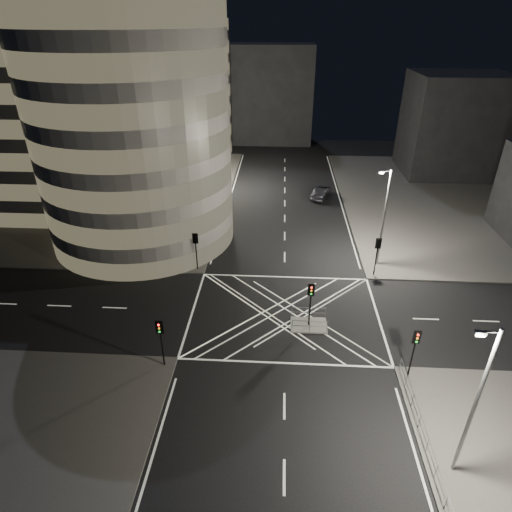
# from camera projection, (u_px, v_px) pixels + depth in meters

# --- Properties ---
(ground) EXTENTS (120.00, 120.00, 0.00)m
(ground) POSITION_uv_depth(u_px,v_px,m) (285.00, 314.00, 36.92)
(ground) COLOR black
(ground) RESTS_ON ground
(sidewalk_far_left) EXTENTS (42.00, 42.00, 0.15)m
(sidewalk_far_left) POSITION_uv_depth(u_px,v_px,m) (84.00, 193.00, 61.86)
(sidewalk_far_left) COLOR #4A4846
(sidewalk_far_left) RESTS_ON ground
(sidewalk_far_right) EXTENTS (42.00, 42.00, 0.15)m
(sidewalk_far_right) POSITION_uv_depth(u_px,v_px,m) (495.00, 202.00, 58.86)
(sidewalk_far_right) COLOR #4A4846
(sidewalk_far_right) RESTS_ON ground
(central_island) EXTENTS (3.00, 2.00, 0.15)m
(central_island) POSITION_uv_depth(u_px,v_px,m) (309.00, 325.00, 35.48)
(central_island) COLOR slate
(central_island) RESTS_ON ground
(office_tower_curved) EXTENTS (30.00, 29.00, 27.20)m
(office_tower_curved) POSITION_uv_depth(u_px,v_px,m) (104.00, 116.00, 48.07)
(office_tower_curved) COLOR gray
(office_tower_curved) RESTS_ON sidewalk_far_left
(office_block_rear) EXTENTS (24.00, 16.00, 22.00)m
(office_block_rear) POSITION_uv_depth(u_px,v_px,m) (151.00, 96.00, 69.10)
(office_block_rear) COLOR gray
(office_block_rear) RESTS_ON sidewalk_far_left
(building_right_far) EXTENTS (14.00, 12.00, 15.00)m
(building_right_far) POSITION_uv_depth(u_px,v_px,m) (453.00, 125.00, 66.60)
(building_right_far) COLOR black
(building_right_far) RESTS_ON sidewalk_far_right
(building_far_end) EXTENTS (18.00, 8.00, 18.00)m
(building_far_end) POSITION_uv_depth(u_px,v_px,m) (266.00, 95.00, 83.14)
(building_far_end) COLOR black
(building_far_end) RESTS_ON ground
(tree_a) EXTENTS (4.46, 4.46, 6.98)m
(tree_a) POSITION_uv_depth(u_px,v_px,m) (182.00, 220.00, 43.05)
(tree_a) COLOR black
(tree_a) RESTS_ON sidewalk_far_left
(tree_b) EXTENTS (4.86, 4.86, 7.13)m
(tree_b) POSITION_uv_depth(u_px,v_px,m) (193.00, 198.00, 48.31)
(tree_b) COLOR black
(tree_b) RESTS_ON sidewalk_far_left
(tree_c) EXTENTS (4.11, 4.11, 6.43)m
(tree_c) POSITION_uv_depth(u_px,v_px,m) (202.00, 182.00, 53.66)
(tree_c) COLOR black
(tree_c) RESTS_ON sidewalk_far_left
(tree_d) EXTENTS (5.06, 5.06, 7.85)m
(tree_d) POSITION_uv_depth(u_px,v_px,m) (209.00, 161.00, 58.45)
(tree_d) COLOR black
(tree_d) RESTS_ON sidewalk_far_left
(tree_e) EXTENTS (3.58, 3.58, 6.52)m
(tree_e) POSITION_uv_depth(u_px,v_px,m) (216.00, 153.00, 63.90)
(tree_e) COLOR black
(tree_e) RESTS_ON sidewalk_far_left
(traffic_signal_fl) EXTENTS (0.55, 0.22, 4.00)m
(traffic_signal_fl) POSITION_uv_depth(u_px,v_px,m) (196.00, 245.00, 41.86)
(traffic_signal_fl) COLOR black
(traffic_signal_fl) RESTS_ON sidewalk_far_left
(traffic_signal_nl) EXTENTS (0.55, 0.22, 4.00)m
(traffic_signal_nl) POSITION_uv_depth(u_px,v_px,m) (161.00, 335.00, 30.03)
(traffic_signal_nl) COLOR black
(traffic_signal_nl) RESTS_ON sidewalk_near_left
(traffic_signal_fr) EXTENTS (0.55, 0.22, 4.00)m
(traffic_signal_fr) POSITION_uv_depth(u_px,v_px,m) (377.00, 250.00, 40.95)
(traffic_signal_fr) COLOR black
(traffic_signal_fr) RESTS_ON sidewalk_far_right
(traffic_signal_nr) EXTENTS (0.55, 0.22, 4.00)m
(traffic_signal_nr) POSITION_uv_depth(u_px,v_px,m) (415.00, 345.00, 29.12)
(traffic_signal_nr) COLOR black
(traffic_signal_nr) RESTS_ON sidewalk_near_right
(traffic_signal_island) EXTENTS (0.55, 0.22, 4.00)m
(traffic_signal_island) POSITION_uv_depth(u_px,v_px,m) (311.00, 297.00, 34.08)
(traffic_signal_island) COLOR black
(traffic_signal_island) RESTS_ON central_island
(street_lamp_left_near) EXTENTS (1.25, 0.25, 10.00)m
(street_lamp_left_near) POSITION_uv_depth(u_px,v_px,m) (197.00, 200.00, 45.12)
(street_lamp_left_near) COLOR slate
(street_lamp_left_near) RESTS_ON sidewalk_far_left
(street_lamp_left_far) EXTENTS (1.25, 0.25, 10.00)m
(street_lamp_left_far) POSITION_uv_depth(u_px,v_px,m) (220.00, 152.00, 60.77)
(street_lamp_left_far) COLOR slate
(street_lamp_left_far) RESTS_ON sidewalk_far_left
(street_lamp_right_far) EXTENTS (1.25, 0.25, 10.00)m
(street_lamp_right_far) POSITION_uv_depth(u_px,v_px,m) (384.00, 215.00, 41.54)
(street_lamp_right_far) COLOR slate
(street_lamp_right_far) RESTS_ON sidewalk_far_right
(street_lamp_right_near) EXTENTS (1.25, 0.25, 10.00)m
(street_lamp_right_near) POSITION_uv_depth(u_px,v_px,m) (475.00, 401.00, 21.54)
(street_lamp_right_near) COLOR slate
(street_lamp_right_near) RESTS_ON sidewalk_near_right
(railing_near_right) EXTENTS (0.06, 11.70, 1.10)m
(railing_near_right) POSITION_uv_depth(u_px,v_px,m) (423.00, 433.00, 25.58)
(railing_near_right) COLOR slate
(railing_near_right) RESTS_ON sidewalk_near_right
(railing_island_south) EXTENTS (2.80, 0.06, 1.10)m
(railing_island_south) POSITION_uv_depth(u_px,v_px,m) (310.00, 326.00, 34.39)
(railing_island_south) COLOR slate
(railing_island_south) RESTS_ON central_island
(railing_island_north) EXTENTS (2.80, 0.06, 1.10)m
(railing_island_north) POSITION_uv_depth(u_px,v_px,m) (309.00, 312.00, 35.95)
(railing_island_north) COLOR slate
(railing_island_north) RESTS_ON central_island
(sedan) EXTENTS (3.19, 5.24, 1.63)m
(sedan) POSITION_uv_depth(u_px,v_px,m) (321.00, 193.00, 59.92)
(sedan) COLOR black
(sedan) RESTS_ON ground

